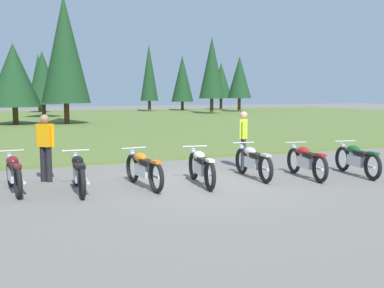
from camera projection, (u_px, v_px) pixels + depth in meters
name	position (u px, v px, depth m)	size (l,w,h in m)	color
ground_plane	(201.00, 183.00, 10.97)	(140.00, 140.00, 0.00)	slate
grass_moorland	(66.00, 121.00, 34.61)	(80.00, 44.00, 0.10)	#5B7033
forest_treeline	(72.00, 70.00, 39.03)	(45.46, 28.10, 8.77)	#47331E
motorcycle_maroon	(14.00, 173.00, 9.91)	(0.62, 2.10, 0.88)	black
motorcycle_black	(79.00, 173.00, 9.93)	(0.62, 2.10, 0.88)	black
motorcycle_orange	(144.00, 169.00, 10.44)	(0.62, 2.10, 0.88)	black
motorcycle_cream	(201.00, 167.00, 10.74)	(0.62, 2.09, 0.88)	black
motorcycle_silver	(253.00, 161.00, 11.58)	(0.62, 2.10, 0.88)	black
motorcycle_red	(306.00, 161.00, 11.65)	(0.62, 2.09, 0.88)	black
motorcycle_british_green	(357.00, 159.00, 11.97)	(0.65, 2.08, 0.88)	black
rider_in_hivis_vest	(243.00, 136.00, 13.08)	(0.37, 0.49, 1.67)	#2D2D38
rider_near_row_end	(45.00, 144.00, 11.04)	(0.42, 0.41, 1.67)	black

